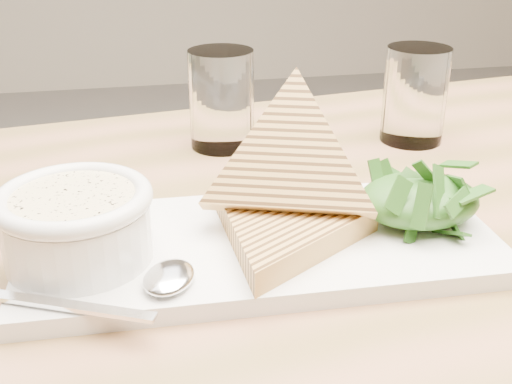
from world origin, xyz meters
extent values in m
cube|color=#976646|center=(-0.04, -0.18, 0.71)|extent=(1.34, 0.99, 0.04)
cube|color=white|center=(-0.11, -0.19, 0.74)|extent=(0.41, 0.19, 0.02)
cylinder|color=white|center=(-0.26, -0.20, 0.77)|extent=(0.12, 0.12, 0.05)
cylinder|color=beige|center=(-0.26, -0.20, 0.80)|extent=(0.10, 0.10, 0.01)
torus|color=white|center=(-0.26, -0.20, 0.80)|extent=(0.12, 0.12, 0.01)
ellipsoid|color=#224B19|center=(0.03, -0.19, 0.77)|extent=(0.11, 0.09, 0.04)
ellipsoid|color=silver|center=(-0.20, -0.25, 0.75)|extent=(0.06, 0.06, 0.01)
cube|color=silver|center=(-0.27, -0.27, 0.75)|extent=(0.12, 0.06, 0.00)
cylinder|color=white|center=(-0.10, 0.07, 0.79)|extent=(0.08, 0.08, 0.12)
cylinder|color=white|center=(0.13, 0.04, 0.79)|extent=(0.08, 0.08, 0.12)
camera|label=1|loc=(-0.21, -0.67, 1.02)|focal=45.00mm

